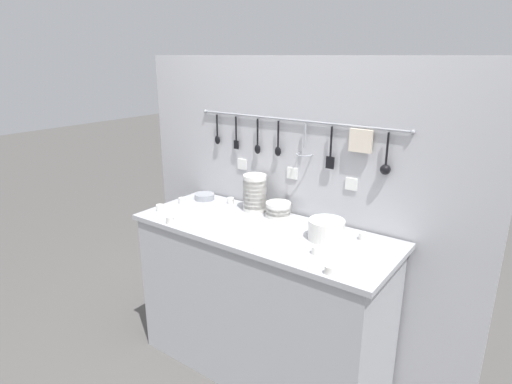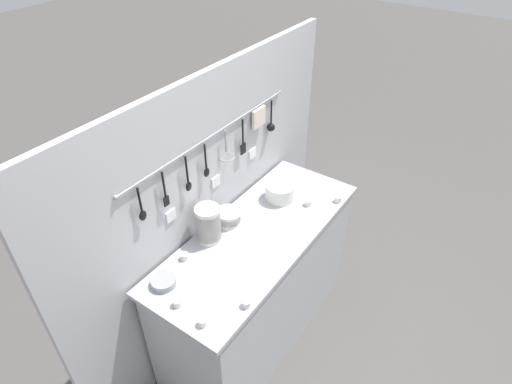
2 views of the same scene
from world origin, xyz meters
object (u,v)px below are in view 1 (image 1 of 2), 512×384
at_px(cup_edge_near, 316,250).
at_px(cup_by_caddy, 231,201).
at_px(cup_back_right, 363,236).
at_px(cup_back_left, 329,270).
at_px(bowl_stack_short_front, 278,210).
at_px(cup_front_right, 170,220).
at_px(bowl_stack_nested_right, 255,193).
at_px(steel_mixing_bowl, 205,196).
at_px(cup_centre, 160,208).
at_px(plate_stack, 326,230).
at_px(cup_edge_far, 182,201).

bearing_deg(cup_edge_near, cup_by_caddy, 157.82).
bearing_deg(cup_back_right, cup_by_caddy, 177.81).
height_order(cup_back_left, cup_back_right, same).
xyz_separation_m(bowl_stack_short_front, cup_front_right, (-0.46, -0.47, -0.03)).
xyz_separation_m(bowl_stack_nested_right, cup_back_left, (0.77, -0.47, -0.10)).
bearing_deg(bowl_stack_nested_right, cup_back_left, -31.68).
bearing_deg(steel_mixing_bowl, cup_front_right, -73.17).
relative_size(cup_front_right, cup_centre, 1.00).
bearing_deg(cup_back_left, cup_back_right, 93.22).
bearing_deg(bowl_stack_nested_right, plate_stack, -13.19).
bearing_deg(steel_mixing_bowl, cup_centre, -102.78).
distance_m(cup_front_right, cup_edge_near, 0.91).
xyz_separation_m(cup_edge_far, cup_centre, (-0.02, -0.18, 0.00)).
bearing_deg(cup_front_right, cup_edge_far, 124.00).
distance_m(cup_edge_far, cup_back_left, 1.28).
relative_size(cup_front_right, cup_by_caddy, 1.00).
xyz_separation_m(cup_back_right, cup_by_caddy, (-0.95, 0.04, 0.00)).
distance_m(steel_mixing_bowl, cup_back_right, 1.15).
distance_m(steel_mixing_bowl, cup_front_right, 0.47).
bearing_deg(cup_edge_near, steel_mixing_bowl, 163.66).
relative_size(cup_edge_near, cup_back_right, 1.00).
xyz_separation_m(cup_front_right, cup_centre, (-0.21, 0.11, 0.00)).
xyz_separation_m(bowl_stack_short_front, cup_back_left, (0.59, -0.47, -0.03)).
bearing_deg(bowl_stack_short_front, cup_front_right, -134.37).
bearing_deg(cup_back_left, steel_mixing_bowl, 159.19).
bearing_deg(cup_front_right, cup_by_caddy, 82.04).
bearing_deg(cup_front_right, cup_back_right, 23.63).
bearing_deg(cup_back_right, cup_edge_far, -172.74).
bearing_deg(cup_back_right, plate_stack, -146.64).
relative_size(plate_stack, cup_by_caddy, 4.28).
bearing_deg(bowl_stack_short_front, cup_edge_near, -36.46).
height_order(plate_stack, steel_mixing_bowl, plate_stack).
bearing_deg(bowl_stack_short_front, cup_by_caddy, 177.94).
xyz_separation_m(plate_stack, cup_edge_far, (-1.05, -0.05, -0.04)).
bearing_deg(plate_stack, cup_back_right, 33.36).
bearing_deg(cup_edge_far, cup_centre, -94.80).
bearing_deg(steel_mixing_bowl, cup_edge_far, -111.48).
distance_m(cup_back_left, cup_centre, 1.26).
bearing_deg(cup_back_left, bowl_stack_short_front, 141.29).
bearing_deg(cup_back_left, bowl_stack_nested_right, 148.32).
bearing_deg(cup_front_right, steel_mixing_bowl, 106.83).
relative_size(bowl_stack_short_front, cup_by_caddy, 3.41).
xyz_separation_m(cup_edge_near, cup_centre, (-1.11, -0.03, 0.00)).
bearing_deg(cup_by_caddy, cup_back_left, -26.35).
relative_size(cup_edge_far, cup_back_left, 1.00).
height_order(cup_edge_near, cup_centre, same).
xyz_separation_m(cup_edge_far, cup_edge_near, (1.09, -0.15, 0.00)).
distance_m(cup_edge_near, cup_centre, 1.11).
bearing_deg(cup_by_caddy, cup_edge_near, -22.18).
bearing_deg(cup_centre, cup_back_right, 15.29).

